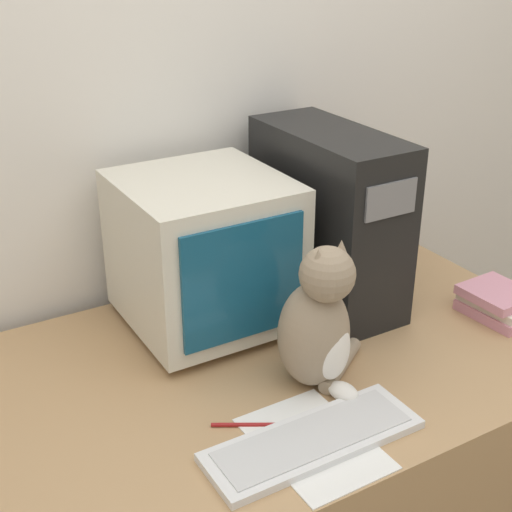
% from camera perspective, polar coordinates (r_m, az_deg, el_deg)
% --- Properties ---
extents(wall_back, '(7.00, 0.05, 2.50)m').
position_cam_1_polar(wall_back, '(1.97, -5.91, 11.88)').
color(wall_back, silver).
rests_on(wall_back, ground_plane).
extents(desk, '(1.46, 0.91, 0.75)m').
position_cam_1_polar(desk, '(1.97, 1.97, -17.06)').
color(desk, tan).
rests_on(desk, ground_plane).
extents(crt_monitor, '(0.39, 0.41, 0.39)m').
position_cam_1_polar(crt_monitor, '(1.78, -4.16, 0.32)').
color(crt_monitor, beige).
rests_on(crt_monitor, desk).
extents(computer_tower, '(0.21, 0.49, 0.47)m').
position_cam_1_polar(computer_tower, '(1.91, 5.76, 3.06)').
color(computer_tower, black).
rests_on(computer_tower, desk).
extents(keyboard, '(0.46, 0.15, 0.02)m').
position_cam_1_polar(keyboard, '(1.48, 4.60, -14.45)').
color(keyboard, silver).
rests_on(keyboard, desk).
extents(cat, '(0.27, 0.22, 0.35)m').
position_cam_1_polar(cat, '(1.57, 5.12, -5.51)').
color(cat, gray).
rests_on(cat, desk).
extents(book_stack, '(0.18, 0.20, 0.08)m').
position_cam_1_polar(book_stack, '(2.00, 18.86, -3.54)').
color(book_stack, pink).
rests_on(book_stack, desk).
extents(pen, '(0.13, 0.08, 0.01)m').
position_cam_1_polar(pen, '(1.52, -0.78, -13.35)').
color(pen, maroon).
rests_on(pen, desk).
extents(paper_sheet, '(0.21, 0.30, 0.00)m').
position_cam_1_polar(paper_sheet, '(1.49, 4.61, -14.69)').
color(paper_sheet, white).
rests_on(paper_sheet, desk).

